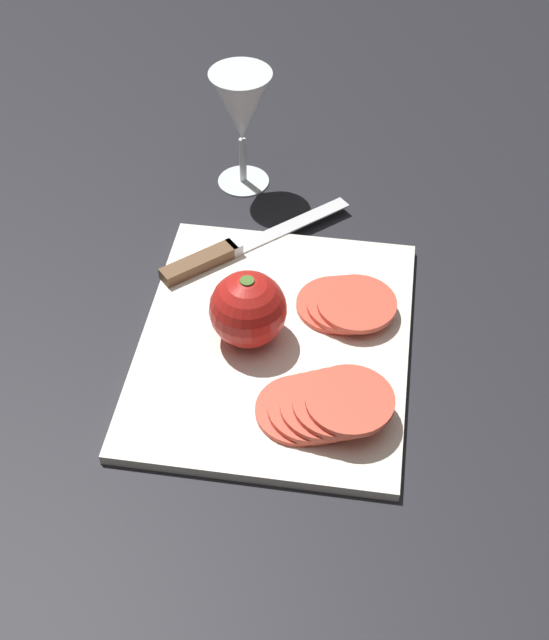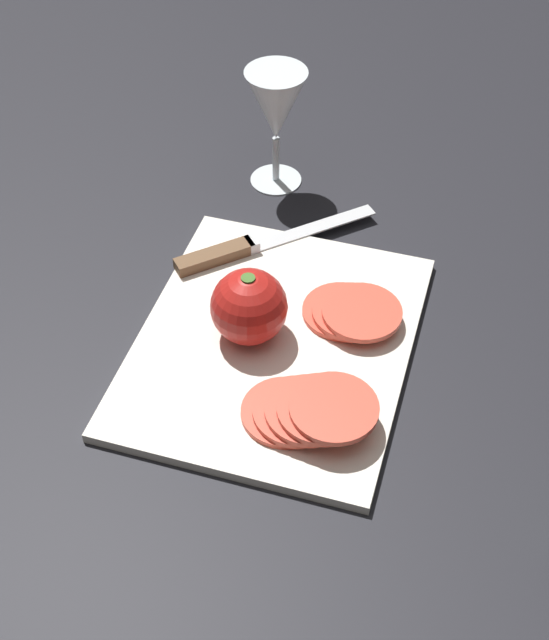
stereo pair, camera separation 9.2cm
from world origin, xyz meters
name	(u,v)px [view 2 (the right image)]	position (x,y,z in m)	size (l,w,h in m)	color
ground_plane	(287,356)	(0.00, 0.00, 0.00)	(3.00, 3.00, 0.00)	black
cutting_board	(275,344)	(-0.01, -0.02, 0.01)	(0.35, 0.28, 0.01)	silver
wine_glass	(276,110)	(-0.29, -0.10, 0.11)	(0.08, 0.08, 0.16)	silver
whole_tomato	(249,307)	(-0.01, -0.04, 0.05)	(0.08, 0.08, 0.08)	red
knife	(235,250)	(-0.13, -0.10, 0.02)	(0.19, 0.20, 0.01)	silver
tomato_slice_stack_near	(352,312)	(-0.06, 0.05, 0.02)	(0.09, 0.11, 0.02)	#DB4C38
tomato_slice_stack_far	(309,410)	(0.08, 0.05, 0.03)	(0.09, 0.13, 0.03)	#DB4C38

